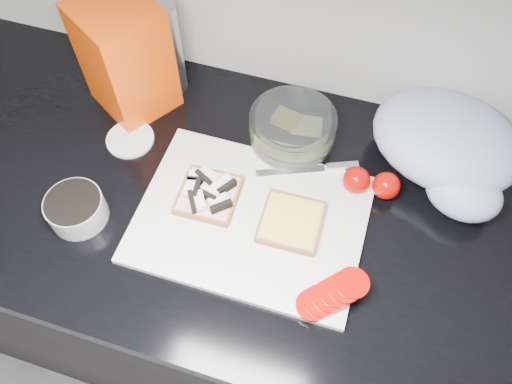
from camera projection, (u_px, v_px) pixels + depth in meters
base_cabinet at (243, 288)px, 1.32m from camera, size 3.50×0.60×0.86m
countertop at (238, 200)px, 0.94m from camera, size 3.50×0.64×0.04m
cutting_board at (251, 219)px, 0.89m from camera, size 0.40×0.30×0.01m
bread_left at (208, 193)px, 0.90m from camera, size 0.11×0.11×0.03m
bread_right at (291, 222)px, 0.87m from camera, size 0.11×0.11×0.02m
tomato_slices at (332, 294)px, 0.79m from camera, size 0.12×0.11×0.03m
knife at (320, 168)px, 0.94m from camera, size 0.18×0.09×0.01m
seed_tub at (76, 208)px, 0.87m from camera, size 0.10×0.10×0.05m
tub_lid at (130, 139)px, 0.99m from camera, size 0.12×0.12×0.01m
glass_bowl at (292, 129)px, 0.96m from camera, size 0.17×0.17×0.07m
bread_bag at (126, 58)px, 0.95m from camera, size 0.19×0.19×0.23m
steel_canister at (161, 49)px, 0.99m from camera, size 0.08×0.08×0.20m
grocery_bag at (449, 147)px, 0.91m from camera, size 0.32×0.30×0.12m
whole_tomatoes at (371, 183)px, 0.91m from camera, size 0.11×0.06×0.05m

